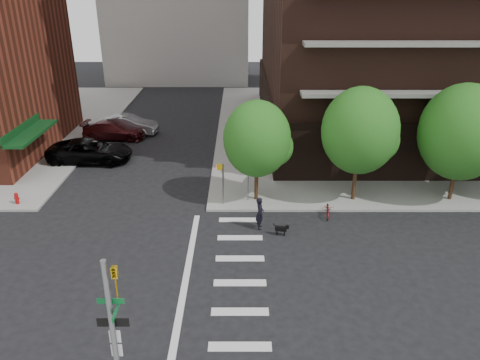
{
  "coord_description": "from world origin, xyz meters",
  "views": [
    {
      "loc": [
        3.01,
        -17.61,
        12.81
      ],
      "look_at": [
        3.0,
        6.0,
        2.5
      ],
      "focal_mm": 35.0,
      "sensor_mm": 36.0,
      "label": 1
    }
  ],
  "objects_px": {
    "parked_car_maroon": "(114,130)",
    "scooter": "(328,210)",
    "parked_car_black": "(90,151)",
    "dog_walker": "(260,213)",
    "fire_hydrant": "(17,198)",
    "parked_car_silver": "(128,125)"
  },
  "relations": [
    {
      "from": "parked_car_maroon",
      "to": "parked_car_silver",
      "type": "bearing_deg",
      "value": -29.13
    },
    {
      "from": "parked_car_silver",
      "to": "scooter",
      "type": "bearing_deg",
      "value": -130.39
    },
    {
      "from": "parked_car_maroon",
      "to": "scooter",
      "type": "height_order",
      "value": "parked_car_maroon"
    },
    {
      "from": "parked_car_silver",
      "to": "scooter",
      "type": "distance_m",
      "value": 21.51
    },
    {
      "from": "fire_hydrant",
      "to": "scooter",
      "type": "distance_m",
      "value": 18.65
    },
    {
      "from": "parked_car_maroon",
      "to": "parked_car_black",
      "type": "bearing_deg",
      "value": 179.36
    },
    {
      "from": "fire_hydrant",
      "to": "parked_car_silver",
      "type": "distance_m",
      "value": 14.63
    },
    {
      "from": "parked_car_silver",
      "to": "dog_walker",
      "type": "relative_size",
      "value": 2.73
    },
    {
      "from": "parked_car_maroon",
      "to": "scooter",
      "type": "bearing_deg",
      "value": -127.51
    },
    {
      "from": "parked_car_black",
      "to": "dog_walker",
      "type": "relative_size",
      "value": 3.3
    },
    {
      "from": "scooter",
      "to": "parked_car_black",
      "type": "bearing_deg",
      "value": 159.47
    },
    {
      "from": "fire_hydrant",
      "to": "parked_car_black",
      "type": "bearing_deg",
      "value": 72.71
    },
    {
      "from": "parked_car_black",
      "to": "scooter",
      "type": "xyz_separation_m",
      "value": [
        16.31,
        -8.69,
        -0.45
      ]
    },
    {
      "from": "scooter",
      "to": "dog_walker",
      "type": "bearing_deg",
      "value": -152.72
    },
    {
      "from": "scooter",
      "to": "dog_walker",
      "type": "distance_m",
      "value": 4.3
    },
    {
      "from": "dog_walker",
      "to": "scooter",
      "type": "bearing_deg",
      "value": -70.03
    },
    {
      "from": "parked_car_maroon",
      "to": "scooter",
      "type": "xyz_separation_m",
      "value": [
        15.86,
        -14.07,
        -0.35
      ]
    },
    {
      "from": "fire_hydrant",
      "to": "parked_car_maroon",
      "type": "relative_size",
      "value": 0.14
    },
    {
      "from": "fire_hydrant",
      "to": "parked_car_black",
      "type": "distance_m",
      "value": 7.74
    },
    {
      "from": "parked_car_maroon",
      "to": "parked_car_silver",
      "type": "relative_size",
      "value": 1.03
    },
    {
      "from": "parked_car_black",
      "to": "scooter",
      "type": "height_order",
      "value": "parked_car_black"
    },
    {
      "from": "parked_car_black",
      "to": "parked_car_silver",
      "type": "relative_size",
      "value": 1.21
    }
  ]
}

